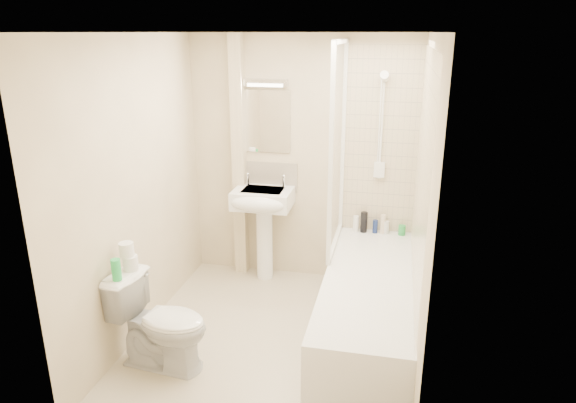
# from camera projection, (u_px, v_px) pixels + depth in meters

# --- Properties ---
(floor) EXTENTS (2.50, 2.50, 0.00)m
(floor) POSITION_uv_depth(u_px,v_px,m) (272.00, 339.00, 4.22)
(floor) COLOR beige
(floor) RESTS_ON ground
(wall_back) EXTENTS (2.20, 0.02, 2.40)m
(wall_back) POSITION_uv_depth(u_px,v_px,m) (302.00, 161.00, 5.00)
(wall_back) COLOR beige
(wall_back) RESTS_ON ground
(wall_left) EXTENTS (0.02, 2.50, 2.40)m
(wall_left) POSITION_uv_depth(u_px,v_px,m) (136.00, 191.00, 4.06)
(wall_left) COLOR beige
(wall_left) RESTS_ON ground
(wall_right) EXTENTS (0.02, 2.50, 2.40)m
(wall_right) POSITION_uv_depth(u_px,v_px,m) (422.00, 211.00, 3.62)
(wall_right) COLOR beige
(wall_right) RESTS_ON ground
(ceiling) EXTENTS (2.20, 2.50, 0.02)m
(ceiling) POSITION_uv_depth(u_px,v_px,m) (269.00, 32.00, 3.47)
(ceiling) COLOR white
(ceiling) RESTS_ON wall_back
(tile_back) EXTENTS (0.70, 0.01, 1.75)m
(tile_back) POSITION_uv_depth(u_px,v_px,m) (381.00, 142.00, 4.77)
(tile_back) COLOR beige
(tile_back) RESTS_ON wall_back
(tile_right) EXTENTS (0.01, 2.10, 1.75)m
(tile_right) POSITION_uv_depth(u_px,v_px,m) (422.00, 173.00, 3.74)
(tile_right) COLOR beige
(tile_right) RESTS_ON wall_right
(pipe_boxing) EXTENTS (0.12, 0.12, 2.40)m
(pipe_boxing) POSITION_uv_depth(u_px,v_px,m) (239.00, 160.00, 5.07)
(pipe_boxing) COLOR beige
(pipe_boxing) RESTS_ON ground
(splashback) EXTENTS (0.60, 0.02, 0.30)m
(splashback) POSITION_uv_depth(u_px,v_px,m) (268.00, 177.00, 5.12)
(splashback) COLOR beige
(splashback) RESTS_ON wall_back
(mirror) EXTENTS (0.46, 0.01, 0.60)m
(mirror) POSITION_uv_depth(u_px,v_px,m) (267.00, 122.00, 4.94)
(mirror) COLOR white
(mirror) RESTS_ON wall_back
(strip_light) EXTENTS (0.42, 0.07, 0.07)m
(strip_light) POSITION_uv_depth(u_px,v_px,m) (266.00, 83.00, 4.80)
(strip_light) COLOR silver
(strip_light) RESTS_ON wall_back
(bathtub) EXTENTS (0.70, 2.10, 0.55)m
(bathtub) POSITION_uv_depth(u_px,v_px,m) (367.00, 306.00, 4.16)
(bathtub) COLOR white
(bathtub) RESTS_ON ground
(shower_screen) EXTENTS (0.04, 0.92, 1.80)m
(shower_screen) POSITION_uv_depth(u_px,v_px,m) (338.00, 148.00, 4.42)
(shower_screen) COLOR white
(shower_screen) RESTS_ON bathtub
(shower_fixture) EXTENTS (0.10, 0.16, 0.99)m
(shower_fixture) POSITION_uv_depth(u_px,v_px,m) (381.00, 130.00, 4.69)
(shower_fixture) COLOR white
(shower_fixture) RESTS_ON wall_back
(pedestal_sink) EXTENTS (0.56, 0.51, 1.08)m
(pedestal_sink) POSITION_uv_depth(u_px,v_px,m) (262.00, 209.00, 4.99)
(pedestal_sink) COLOR white
(pedestal_sink) RESTS_ON ground
(bottle_white_a) EXTENTS (0.05, 0.05, 0.16)m
(bottle_white_a) POSITION_uv_depth(u_px,v_px,m) (356.00, 224.00, 4.99)
(bottle_white_a) COLOR white
(bottle_white_a) RESTS_ON bathtub
(bottle_black_b) EXTENTS (0.07, 0.07, 0.20)m
(bottle_black_b) POSITION_uv_depth(u_px,v_px,m) (364.00, 222.00, 4.96)
(bottle_black_b) COLOR black
(bottle_black_b) RESTS_ON bathtub
(bottle_blue) EXTENTS (0.05, 0.05, 0.13)m
(bottle_blue) POSITION_uv_depth(u_px,v_px,m) (375.00, 227.00, 4.95)
(bottle_blue) COLOR navy
(bottle_blue) RESTS_ON bathtub
(bottle_cream) EXTENTS (0.05, 0.05, 0.19)m
(bottle_cream) POSITION_uv_depth(u_px,v_px,m) (383.00, 224.00, 4.93)
(bottle_cream) COLOR beige
(bottle_cream) RESTS_ON bathtub
(bottle_white_b) EXTENTS (0.06, 0.06, 0.13)m
(bottle_white_b) POSITION_uv_depth(u_px,v_px,m) (386.00, 227.00, 4.93)
(bottle_white_b) COLOR silver
(bottle_white_b) RESTS_ON bathtub
(bottle_green) EXTENTS (0.07, 0.07, 0.09)m
(bottle_green) POSITION_uv_depth(u_px,v_px,m) (402.00, 230.00, 4.91)
(bottle_green) COLOR green
(bottle_green) RESTS_ON bathtub
(toilet) EXTENTS (0.56, 0.80, 0.73)m
(toilet) POSITION_uv_depth(u_px,v_px,m) (161.00, 322.00, 3.79)
(toilet) COLOR white
(toilet) RESTS_ON ground
(toilet_roll_lower) EXTENTS (0.11, 0.11, 0.11)m
(toilet_roll_lower) POSITION_uv_depth(u_px,v_px,m) (130.00, 263.00, 3.79)
(toilet_roll_lower) COLOR white
(toilet_roll_lower) RESTS_ON toilet
(toilet_roll_upper) EXTENTS (0.11, 0.11, 0.11)m
(toilet_roll_upper) POSITION_uv_depth(u_px,v_px,m) (126.00, 250.00, 3.75)
(toilet_roll_upper) COLOR white
(toilet_roll_upper) RESTS_ON toilet_roll_lower
(green_bottle) EXTENTS (0.07, 0.07, 0.16)m
(green_bottle) POSITION_uv_depth(u_px,v_px,m) (116.00, 270.00, 3.62)
(green_bottle) COLOR #29C859
(green_bottle) RESTS_ON toilet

